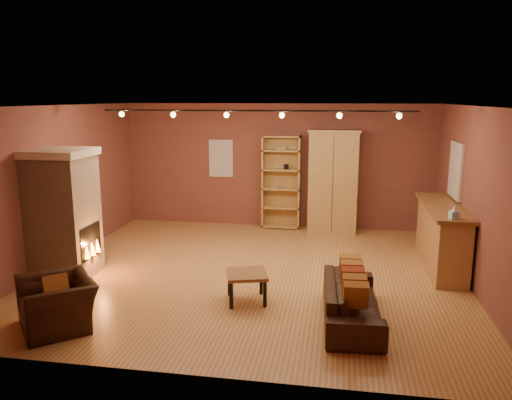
% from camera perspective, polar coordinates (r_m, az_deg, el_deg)
% --- Properties ---
extents(floor, '(7.00, 7.00, 0.00)m').
position_cam_1_polar(floor, '(8.58, -0.45, -8.32)').
color(floor, '#9E6A38').
rests_on(floor, ground).
extents(ceiling, '(7.00, 7.00, 0.00)m').
position_cam_1_polar(ceiling, '(8.07, -0.48, 10.71)').
color(ceiling, brown).
rests_on(ceiling, back_wall).
extents(back_wall, '(7.00, 0.02, 2.80)m').
position_cam_1_polar(back_wall, '(11.38, 2.40, 3.91)').
color(back_wall, brown).
rests_on(back_wall, floor).
extents(left_wall, '(0.02, 6.50, 2.80)m').
position_cam_1_polar(left_wall, '(9.46, -21.83, 1.49)').
color(left_wall, brown).
rests_on(left_wall, floor).
extents(right_wall, '(0.02, 6.50, 2.80)m').
position_cam_1_polar(right_wall, '(8.35, 23.90, 0.07)').
color(right_wall, brown).
rests_on(right_wall, floor).
extents(fireplace, '(1.01, 0.98, 2.12)m').
position_cam_1_polar(fireplace, '(8.79, -21.12, -1.45)').
color(fireplace, tan).
rests_on(fireplace, floor).
extents(back_window, '(0.56, 0.04, 0.86)m').
position_cam_1_polar(back_window, '(11.58, -4.02, 4.77)').
color(back_window, beige).
rests_on(back_window, back_wall).
extents(bookcase, '(0.86, 0.33, 2.11)m').
position_cam_1_polar(bookcase, '(11.31, 2.92, 2.17)').
color(bookcase, tan).
rests_on(bookcase, floor).
extents(armoire, '(1.11, 0.63, 2.26)m').
position_cam_1_polar(armoire, '(11.05, 8.79, 2.15)').
color(armoire, tan).
rests_on(armoire, floor).
extents(bar_counter, '(0.62, 2.34, 1.12)m').
position_cam_1_polar(bar_counter, '(9.26, 20.45, -3.90)').
color(bar_counter, tan).
rests_on(bar_counter, floor).
extents(tissue_box, '(0.15, 0.15, 0.22)m').
position_cam_1_polar(tissue_box, '(8.15, 21.70, -1.41)').
color(tissue_box, '#8BC1DF').
rests_on(tissue_box, bar_counter).
extents(right_window, '(0.05, 0.90, 1.00)m').
position_cam_1_polar(right_window, '(9.65, 21.86, 3.18)').
color(right_window, beige).
rests_on(right_window, right_wall).
extents(loveseat, '(0.62, 1.86, 0.77)m').
position_cam_1_polar(loveseat, '(6.85, 10.92, -10.48)').
color(loveseat, black).
rests_on(loveseat, floor).
extents(armchair, '(1.14, 1.18, 0.87)m').
position_cam_1_polar(armchair, '(7.02, -21.82, -10.05)').
color(armchair, black).
rests_on(armchair, floor).
extents(coffee_table, '(0.71, 0.71, 0.44)m').
position_cam_1_polar(coffee_table, '(7.34, -1.06, -8.77)').
color(coffee_table, brown).
rests_on(coffee_table, floor).
extents(track_rail, '(5.20, 0.09, 0.13)m').
position_cam_1_polar(track_rail, '(8.27, -0.23, 9.95)').
color(track_rail, black).
rests_on(track_rail, ceiling).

